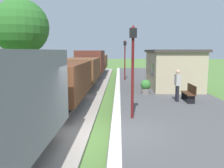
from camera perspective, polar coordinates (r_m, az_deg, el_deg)
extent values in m
plane|color=#517A38|center=(8.25, -1.94, -12.98)|extent=(160.00, 160.00, 0.00)
cube|color=#4C4C4F|center=(8.63, 20.27, -11.66)|extent=(6.00, 60.00, 0.25)
cube|color=silver|center=(8.15, 0.92, -11.35)|extent=(0.36, 60.00, 0.01)
cube|color=#9E9389|center=(8.71, -18.24, -11.82)|extent=(3.80, 60.00, 0.12)
cube|color=slate|center=(8.46, -13.60, -11.31)|extent=(0.07, 60.00, 0.14)
cube|color=slate|center=(8.94, -22.70, -10.66)|extent=(0.07, 60.00, 0.14)
cylinder|color=black|center=(7.49, -21.55, -10.26)|extent=(1.56, 0.84, 0.84)
cylinder|color=black|center=(8.45, -18.54, -6.29)|extent=(0.20, 0.30, 0.20)
cube|color=brown|center=(11.77, -12.58, 1.09)|extent=(2.50, 5.60, 1.60)
cube|color=black|center=(11.86, -12.48, -2.03)|extent=(2.10, 5.15, 0.50)
cylinder|color=black|center=(13.63, -10.62, -1.76)|extent=(1.56, 0.84, 0.84)
cylinder|color=black|center=(10.22, -14.89, -5.14)|extent=(1.56, 0.84, 0.84)
cylinder|color=black|center=(14.71, -9.69, -0.04)|extent=(0.20, 0.30, 0.20)
cylinder|color=black|center=(9.09, -17.02, -5.23)|extent=(0.20, 0.30, 0.20)
cube|color=brown|center=(18.21, -7.48, 3.59)|extent=(2.50, 5.60, 1.60)
cube|color=black|center=(18.27, -7.45, 1.55)|extent=(2.10, 5.15, 0.50)
cylinder|color=black|center=(20.06, -6.63, 1.42)|extent=(1.56, 0.84, 0.84)
cylinder|color=black|center=(16.55, -8.41, 0.00)|extent=(1.56, 0.84, 0.84)
cylinder|color=black|center=(21.17, -6.19, 2.45)|extent=(0.20, 0.30, 0.20)
cylinder|color=black|center=(15.39, -9.18, 0.32)|extent=(0.20, 0.30, 0.20)
cube|color=brown|center=(24.72, -5.06, 5.46)|extent=(2.50, 5.60, 2.20)
cube|color=black|center=(24.78, -5.04, 3.26)|extent=(2.10, 5.15, 0.50)
cylinder|color=black|center=(26.57, -4.58, 3.05)|extent=(1.56, 0.84, 0.84)
cylinder|color=black|center=(23.03, -5.55, 2.28)|extent=(1.56, 0.84, 0.84)
cylinder|color=black|center=(27.70, -4.32, 3.77)|extent=(0.20, 0.30, 0.20)
cylinder|color=black|center=(21.86, -5.94, 2.63)|extent=(0.20, 0.30, 0.20)
cube|color=brown|center=(31.29, -3.64, 5.45)|extent=(2.50, 5.60, 1.60)
cube|color=black|center=(31.33, -3.63, 4.26)|extent=(2.10, 5.15, 0.50)
cylinder|color=black|center=(33.12, -3.34, 4.03)|extent=(1.56, 0.84, 0.84)
cylinder|color=black|center=(29.56, -3.94, 3.55)|extent=(1.56, 0.84, 0.84)
cylinder|color=black|center=(34.26, -3.17, 4.58)|extent=(0.20, 0.30, 0.20)
cylinder|color=black|center=(28.40, -4.18, 3.87)|extent=(0.20, 0.30, 0.20)
cube|color=tan|center=(18.01, 14.22, 3.27)|extent=(3.20, 5.50, 2.60)
cube|color=#3D3833|center=(17.96, 14.38, 7.69)|extent=(3.50, 5.80, 0.18)
cube|color=black|center=(16.63, 9.63, 3.48)|extent=(0.03, 0.90, 0.80)
cube|color=#422819|center=(13.40, 17.76, -2.13)|extent=(0.42, 1.50, 0.04)
cube|color=#422819|center=(13.41, 18.59, -1.09)|extent=(0.04, 1.50, 0.45)
cube|color=black|center=(12.87, 18.45, -3.60)|extent=(0.38, 0.06, 0.42)
cube|color=black|center=(14.00, 17.05, -2.63)|extent=(0.38, 0.06, 0.42)
cylinder|color=black|center=(13.15, 15.46, -2.27)|extent=(0.15, 0.15, 0.86)
cylinder|color=black|center=(13.30, 15.25, -2.14)|extent=(0.15, 0.15, 0.86)
cube|color=#B2ADA8|center=(13.12, 15.47, 0.94)|extent=(0.27, 0.40, 0.60)
sphere|color=tan|center=(13.07, 15.54, 2.85)|extent=(0.22, 0.22, 0.22)
cylinder|color=slate|center=(15.11, 8.02, -1.75)|extent=(0.56, 0.56, 0.34)
sphere|color=#387A33|center=(15.05, 8.05, -0.15)|extent=(0.64, 0.64, 0.64)
cylinder|color=#591414|center=(9.43, 4.95, 1.24)|extent=(0.11, 0.11, 3.20)
cube|color=black|center=(9.39, 5.08, 12.09)|extent=(0.28, 0.28, 0.36)
sphere|color=#F2E5BF|center=(9.39, 5.08, 12.09)|extent=(0.20, 0.20, 0.20)
cone|color=#591414|center=(9.41, 5.10, 13.54)|extent=(0.20, 0.20, 0.16)
cylinder|color=#591414|center=(22.18, 3.10, 5.12)|extent=(0.11, 0.11, 3.20)
cube|color=black|center=(22.16, 3.13, 9.72)|extent=(0.28, 0.28, 0.36)
sphere|color=#F2E5BF|center=(22.16, 3.13, 9.72)|extent=(0.20, 0.20, 0.20)
cone|color=#591414|center=(22.17, 3.14, 10.34)|extent=(0.20, 0.20, 0.16)
cylinder|color=#4C3823|center=(19.23, -20.57, 3.36)|extent=(0.28, 0.28, 3.15)
sphere|color=#2D6B28|center=(19.26, -21.04, 12.63)|extent=(4.11, 4.11, 4.11)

